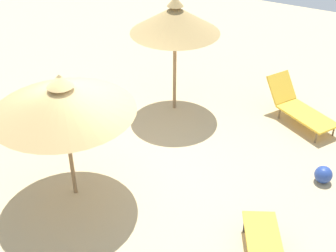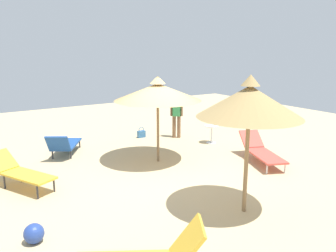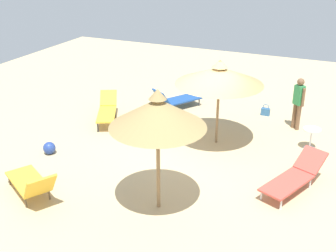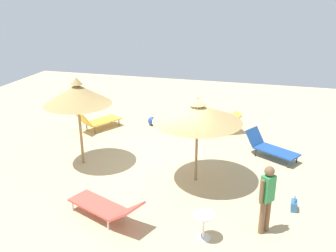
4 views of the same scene
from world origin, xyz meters
name	(u,v)px [view 3 (image 3 of 4)]	position (x,y,z in m)	size (l,w,h in m)	color
ground	(193,155)	(0.00, 0.00, -0.05)	(24.00, 24.00, 0.10)	tan
parasol_umbrella_near_right	(158,113)	(0.21, -2.79, 2.31)	(2.08, 2.08, 2.84)	olive
parasol_umbrella_far_right	(219,76)	(0.38, 0.95, 2.09)	(2.53, 2.53, 2.55)	olive
lounge_chair_near_left	(294,176)	(2.91, -0.77, 0.36)	(1.39, 2.19, 0.75)	#CC4C3F
lounge_chair_edge	(32,183)	(-2.65, -3.66, 0.41)	(1.95, 1.51, 0.93)	gold
lounge_chair_front	(107,109)	(-3.46, 1.02, 0.42)	(1.36, 1.95, 0.81)	gold
lounge_chair_far_left	(176,99)	(-1.82, 3.03, 0.37)	(1.49, 1.86, 0.83)	#1E478C
person_standing_back	(298,100)	(2.40, 2.95, 0.97)	(0.39, 0.35, 1.69)	brown
handbag	(265,111)	(1.28, 3.68, 0.15)	(0.30, 0.15, 0.42)	#336699
side_table_round	(311,135)	(3.01, 1.64, 0.43)	(0.51, 0.51, 0.64)	silver
beach_ball	(49,148)	(-3.74, -1.68, 0.18)	(0.35, 0.35, 0.35)	navy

